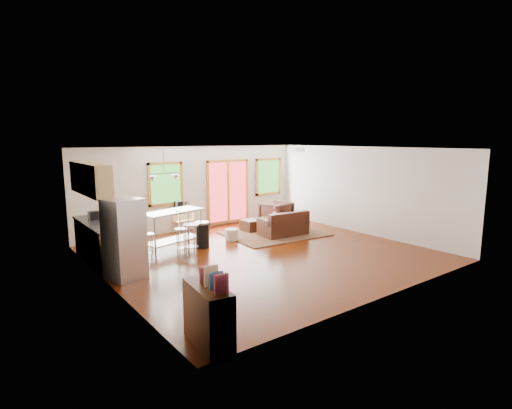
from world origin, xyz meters
TOP-DOWN VIEW (x-y plane):
  - floor at (0.00, 0.00)m, footprint 7.50×7.00m
  - ceiling at (0.00, 0.00)m, footprint 7.50×7.00m
  - back_wall at (0.00, 3.51)m, footprint 7.50×0.02m
  - left_wall at (-3.76, 0.00)m, footprint 0.02×7.00m
  - right_wall at (3.76, 0.00)m, footprint 0.02×7.00m
  - front_wall at (0.00, -3.51)m, footprint 7.50×0.02m
  - window_left at (-1.00, 3.46)m, footprint 1.10×0.05m
  - french_doors at (1.20, 3.46)m, footprint 1.60×0.05m
  - window_right at (2.90, 3.46)m, footprint 1.10×0.05m
  - rug at (1.52, 1.41)m, footprint 2.96×2.36m
  - loveseat at (1.63, 1.11)m, footprint 1.43×0.90m
  - coffee_table at (1.95, 1.65)m, footprint 1.24×1.02m
  - armchair at (2.31, 2.30)m, footprint 1.00×0.96m
  - ottoman at (1.20, 2.15)m, footprint 0.55×0.55m
  - pouf at (0.09, 1.58)m, footprint 0.45×0.45m
  - vase at (1.90, 1.86)m, footprint 0.24×0.24m
  - book at (2.07, 1.73)m, footprint 0.23×0.03m
  - cabinets at (-3.49, 1.70)m, footprint 0.64×2.24m
  - refrigerator at (-3.34, 0.26)m, footprint 0.80×0.79m
  - island at (-1.68, 1.59)m, footprint 1.74×1.03m
  - cup at (-1.59, 1.44)m, footprint 0.13×0.11m
  - bar_stool_a at (-2.52, 1.14)m, footprint 0.35×0.35m
  - bar_stool_b at (-1.74, 0.98)m, footprint 0.39×0.39m
  - bar_stool_c at (-1.55, 0.85)m, footprint 0.44×0.44m
  - trash_can at (-0.94, 1.41)m, footprint 0.39×0.39m
  - kitchen_cart at (-0.53, 3.34)m, footprint 0.69×0.50m
  - bookshelf at (-3.35, -3.10)m, footprint 0.49×1.01m
  - ceiling_flush at (1.60, 0.60)m, footprint 0.35×0.35m
  - pendant_light at (-1.90, 1.50)m, footprint 0.80×0.18m

SIDE VIEW (x-z plane):
  - floor at x=0.00m, z-range -0.02..0.00m
  - rug at x=1.52m, z-range 0.00..0.03m
  - pouf at x=0.09m, z-range 0.00..0.32m
  - ottoman at x=1.20m, z-range 0.00..0.35m
  - loveseat at x=1.63m, z-range -0.08..0.65m
  - trash_can at x=-0.94m, z-range 0.00..0.69m
  - coffee_table at x=1.95m, z-range 0.16..0.58m
  - armchair at x=2.31m, z-range 0.00..0.87m
  - bookshelf at x=-3.35m, z-range -0.12..1.02m
  - bar_stool_a at x=-2.52m, z-range 0.16..0.81m
  - bar_stool_b at x=-1.74m, z-range 0.17..0.86m
  - vase at x=1.90m, z-range 0.35..0.69m
  - book at x=2.07m, z-range 0.40..0.71m
  - bar_stool_c at x=-1.55m, z-range 0.20..1.00m
  - kitchen_cart at x=-0.53m, z-range 0.18..1.14m
  - island at x=-1.68m, z-range 0.19..1.23m
  - refrigerator at x=-3.34m, z-range 0.00..1.65m
  - cabinets at x=-3.49m, z-range -0.22..2.08m
  - cup at x=-1.59m, z-range 0.95..1.07m
  - french_doors at x=1.20m, z-range 0.05..2.15m
  - back_wall at x=0.00m, z-range 0.00..2.60m
  - left_wall at x=-3.76m, z-range 0.00..2.60m
  - right_wall at x=3.76m, z-range 0.00..2.60m
  - front_wall at x=0.00m, z-range 0.00..2.60m
  - window_left at x=-1.00m, z-range 0.85..2.15m
  - window_right at x=2.90m, z-range 0.85..2.15m
  - pendant_light at x=-1.90m, z-range 1.50..2.29m
  - ceiling_flush at x=1.60m, z-range 2.47..2.59m
  - ceiling at x=0.00m, z-range 2.60..2.62m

